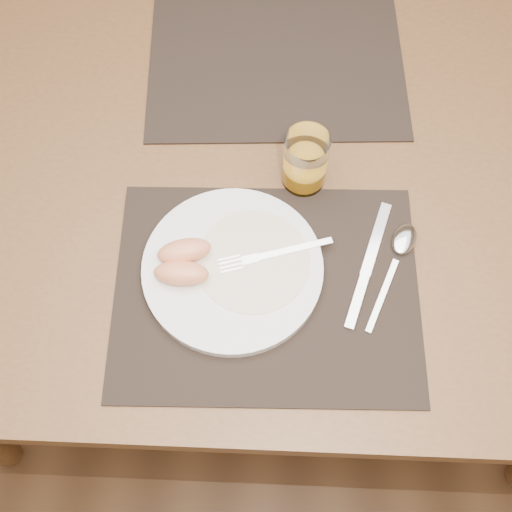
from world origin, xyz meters
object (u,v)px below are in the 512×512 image
object	(u,v)px
spoon	(401,247)
plate	(233,269)
fork	(266,256)
table	(273,193)
placemat_near	(267,290)
placemat_far	(276,62)
knife	(365,275)
juice_glass	(305,163)

from	to	relation	value
spoon	plate	bearing A→B (deg)	-169.52
fork	plate	bearing A→B (deg)	-159.57
table	spoon	distance (m)	0.26
table	placemat_near	xyz separation A→B (m)	(-0.00, -0.22, 0.09)
fork	placemat_far	bearing A→B (deg)	89.16
table	placemat_far	distance (m)	0.24
plate	spoon	xyz separation A→B (m)	(0.25, 0.05, -0.00)
table	spoon	size ratio (longest dim) A/B	7.55
spoon	knife	bearing A→B (deg)	-140.20
plate	juice_glass	xyz separation A→B (m)	(0.10, 0.17, 0.04)
knife	juice_glass	bearing A→B (deg)	119.36
placemat_near	knife	bearing A→B (deg)	11.10
table	spoon	world-z (taller)	spoon
table	plate	bearing A→B (deg)	-106.38
table	spoon	bearing A→B (deg)	-36.26
plate	juice_glass	world-z (taller)	juice_glass
plate	placemat_near	bearing A→B (deg)	-28.69
fork	knife	distance (m)	0.15
table	juice_glass	size ratio (longest dim) A/B	13.40
placemat_near	spoon	distance (m)	0.22
table	fork	size ratio (longest dim) A/B	8.14
fork	spoon	world-z (taller)	fork
fork	juice_glass	size ratio (longest dim) A/B	1.65
fork	table	bearing A→B (deg)	87.48
table	juice_glass	xyz separation A→B (m)	(0.05, -0.02, 0.13)
placemat_near	knife	size ratio (longest dim) A/B	2.10
knife	placemat_far	bearing A→B (deg)	109.23
table	knife	distance (m)	0.25
fork	juice_glass	bearing A→B (deg)	69.46
placemat_near	placemat_far	bearing A→B (deg)	89.63
table	placemat_far	xyz separation A→B (m)	(-0.00, 0.22, 0.09)
plate	fork	bearing A→B (deg)	20.43
fork	spoon	distance (m)	0.21
plate	knife	distance (m)	0.20
placemat_far	fork	xyz separation A→B (m)	(-0.01, -0.39, 0.02)
spoon	placemat_near	bearing A→B (deg)	-159.59
placemat_near	knife	world-z (taller)	knife
plate	juice_glass	bearing A→B (deg)	57.95
plate	knife	xyz separation A→B (m)	(0.20, 0.00, -0.01)
knife	juice_glass	size ratio (longest dim) A/B	2.05
table	placemat_far	world-z (taller)	placemat_far
table	placemat_far	size ratio (longest dim) A/B	3.11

